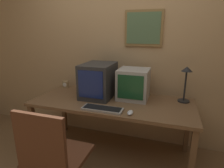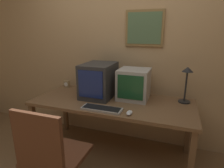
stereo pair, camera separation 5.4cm
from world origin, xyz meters
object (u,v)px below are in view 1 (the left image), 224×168
Objects in this scene: desk_clock at (66,84)px; office_chair at (55,166)px; mouse_near_keyboard at (130,113)px; monitor_right at (134,84)px; keyboard_main at (102,109)px; desk_lamp at (186,78)px; monitor_left at (98,80)px.

office_chair is (0.59, -1.17, -0.36)m from desk_clock.
mouse_near_keyboard is 0.12× the size of office_chair.
monitor_right is 0.50m from mouse_near_keyboard.
desk_lamp is at bearing 32.49° from keyboard_main.
desk_clock is 1.36m from office_chair.
monitor_right reaches higher than office_chair.
monitor_left reaches higher than monitor_right.
desk_lamp is (0.59, 0.07, 0.10)m from monitor_right.
monitor_left is 1.15× the size of desk_lamp.
monitor_left is 4.86× the size of desk_clock.
monitor_right is at bearing 66.28° from office_chair.
mouse_near_keyboard is (0.30, -0.01, 0.00)m from keyboard_main.
mouse_near_keyboard reaches higher than keyboard_main.
desk_lamp is (1.03, 0.13, 0.07)m from monitor_left.
monitor_right reaches higher than desk_clock.
desk_lamp reaches higher than desk_clock.
monitor_right is 0.88× the size of desk_lamp.
desk_clock is (-1.11, 0.61, 0.03)m from mouse_near_keyboard.
monitor_right is 0.84× the size of keyboard_main.
desk_lamp is (1.63, -0.07, 0.23)m from desk_clock.
office_chair is (-0.52, -0.56, -0.33)m from mouse_near_keyboard.
mouse_near_keyboard is at bearing -1.96° from keyboard_main.
mouse_near_keyboard is at bearing -81.56° from monitor_right.
office_chair is (-0.45, -1.03, -0.50)m from monitor_right.
monitor_left and desk_lamp have the same top height.
desk_clock reaches higher than mouse_near_keyboard.
desk_lamp is at bearing 7.44° from monitor_left.
desk_lamp is at bearing 45.76° from mouse_near_keyboard.
desk_clock is at bearing 172.52° from monitor_right.
monitor_right reaches higher than mouse_near_keyboard.
keyboard_main is 0.30m from mouse_near_keyboard.
keyboard_main is at bearing -62.86° from monitor_left.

